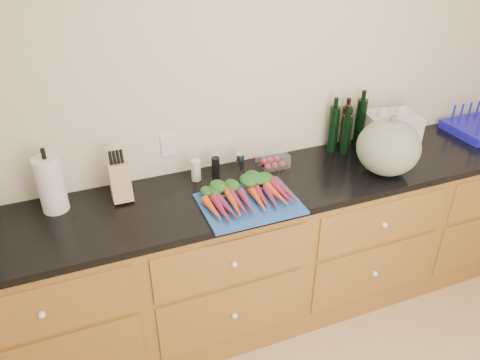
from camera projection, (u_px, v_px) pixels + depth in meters
name	position (u px, v px, depth m)	size (l,w,h in m)	color
wall_back	(266.00, 98.00, 2.69)	(4.10, 0.05, 2.60)	beige
cabinets	(285.00, 248.00, 2.86)	(3.60, 0.64, 0.90)	brown
countertop	(288.00, 182.00, 2.62)	(3.64, 0.62, 0.04)	black
cutting_board	(249.00, 204.00, 2.38)	(0.49, 0.37, 0.01)	#1E51A9
carrots	(246.00, 194.00, 2.40)	(0.44, 0.33, 0.06)	#F0501C
squash	(388.00, 147.00, 2.60)	(0.35, 0.35, 0.32)	slate
paper_towel	(51.00, 185.00, 2.28)	(0.13, 0.13, 0.29)	white
knife_block	(120.00, 182.00, 2.39)	(0.10, 0.10, 0.20)	tan
grinder_salt	(196.00, 170.00, 2.57)	(0.05, 0.05, 0.12)	silver
grinder_pepper	(216.00, 167.00, 2.61)	(0.05, 0.05, 0.12)	black
canister_chrome	(240.00, 163.00, 2.66)	(0.05, 0.05, 0.11)	silver
tomato_box	(273.00, 160.00, 2.72)	(0.17, 0.13, 0.08)	white
bottles	(346.00, 128.00, 2.86)	(0.25, 0.13, 0.31)	black
grocery_bag	(390.00, 131.00, 2.89)	(0.31, 0.24, 0.22)	silver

